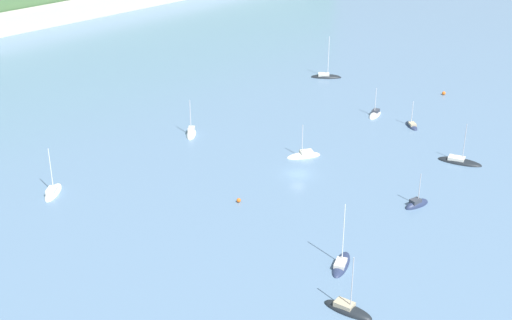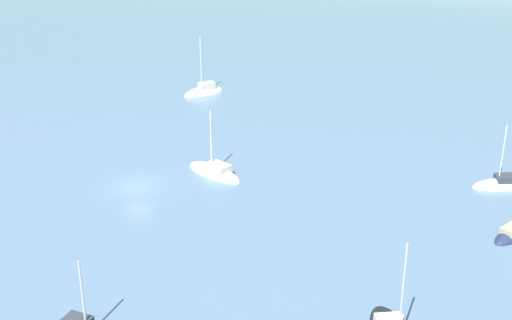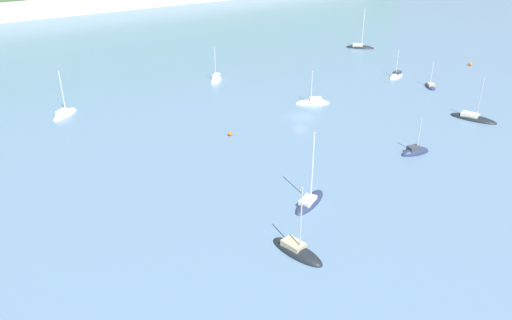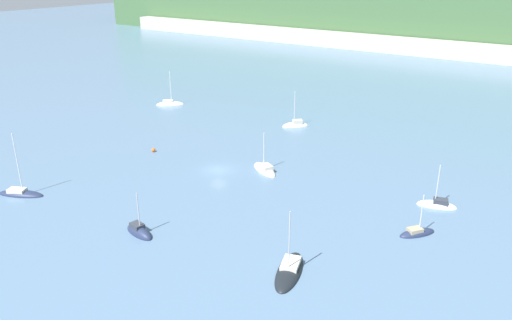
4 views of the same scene
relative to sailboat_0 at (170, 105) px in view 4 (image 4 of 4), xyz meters
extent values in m
plane|color=slate|center=(34.42, -24.75, -0.10)|extent=(600.00, 600.00, 0.00)
cube|color=#B7B2A8|center=(34.42, 101.33, 2.79)|extent=(298.05, 6.00, 5.78)
ellipsoid|color=white|center=(0.03, 0.03, -0.10)|extent=(6.26, 5.79, 1.80)
cube|color=silver|center=(-0.36, -0.31, 0.75)|extent=(2.71, 2.61, 0.71)
cylinder|color=silver|center=(0.28, 0.24, 4.20)|extent=(0.14, 0.14, 7.61)
ellipsoid|color=#232D4C|center=(67.69, -26.73, -0.10)|extent=(4.33, 5.03, 1.30)
cube|color=tan|center=(67.45, -27.05, 0.53)|extent=(2.03, 2.16, 0.55)
cylinder|color=silver|center=(67.84, -26.53, 2.75)|extent=(0.14, 0.14, 4.99)
ellipsoid|color=white|center=(67.49, -17.68, -0.10)|extent=(5.67, 3.32, 1.68)
cube|color=#333842|center=(67.90, -17.55, 0.73)|extent=(2.22, 1.79, 0.73)
cylinder|color=silver|center=(67.23, -17.75, 3.21)|extent=(0.14, 0.14, 5.70)
ellipsoid|color=#232D4C|center=(39.10, -46.30, -0.10)|extent=(5.15, 2.66, 1.96)
cube|color=#333842|center=(38.72, -46.22, 0.80)|extent=(1.97, 1.54, 0.71)
cylinder|color=#B2B2B7|center=(39.34, -46.34, 3.00)|extent=(0.14, 0.14, 5.12)
ellipsoid|color=#232D4C|center=(16.61, -48.32, -0.10)|extent=(7.17, 4.85, 1.33)
cube|color=silver|center=(16.11, -48.55, 0.55)|extent=(2.88, 2.38, 0.57)
cylinder|color=silver|center=(16.92, -48.17, 4.82)|extent=(0.14, 0.14, 9.12)
ellipsoid|color=black|center=(58.85, -42.88, -0.10)|extent=(5.05, 8.46, 1.46)
cube|color=silver|center=(58.64, -42.27, 0.59)|extent=(2.67, 3.33, 0.59)
cylinder|color=#B2B2B7|center=(58.97, -43.26, 3.94)|extent=(0.14, 0.14, 7.28)
ellipsoid|color=white|center=(40.73, -20.56, -0.10)|extent=(6.77, 5.21, 1.62)
cube|color=beige|center=(41.18, -20.83, 0.72)|extent=(2.82, 2.52, 0.75)
cylinder|color=silver|center=(40.44, -20.40, 3.33)|extent=(0.14, 0.14, 5.96)
ellipsoid|color=white|center=(32.96, 2.47, -0.10)|extent=(5.22, 4.95, 1.96)
cube|color=beige|center=(33.29, 2.76, 0.89)|extent=(2.29, 2.24, 0.90)
cylinder|color=silver|center=(32.76, 2.29, 3.91)|extent=(0.14, 0.14, 6.95)
sphere|color=orange|center=(19.62, -24.69, 0.25)|extent=(0.71, 0.71, 0.71)
camera|label=1|loc=(-52.44, -98.74, 55.58)|focal=50.00mm
camera|label=2|loc=(58.05, -80.58, 29.00)|focal=50.00mm
camera|label=3|loc=(-19.39, -88.68, 32.31)|focal=35.00mm
camera|label=4|loc=(82.02, -82.81, 31.39)|focal=35.00mm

